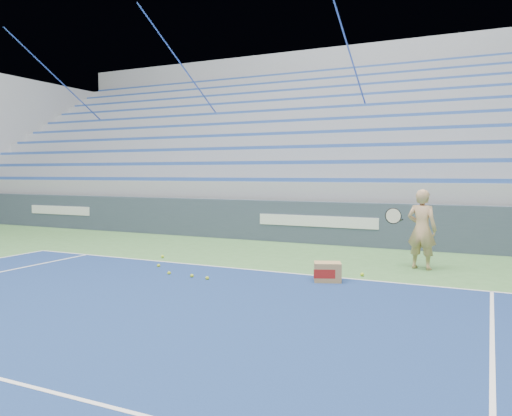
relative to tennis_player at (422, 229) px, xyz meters
The scene contains 10 objects.
sponsor_barrier 3.81m from the tennis_player, 139.03° to the left, with size 30.00×0.32×1.10m.
bleachers 8.85m from the tennis_player, 109.31° to the left, with size 31.00×9.15×7.30m.
tennis_player is the anchor object (origin of this frame).
ball_box 2.34m from the tennis_player, 124.51° to the right, with size 0.54×0.48×0.34m.
tennis_ball_0 5.13m from the tennis_player, 156.67° to the right, with size 0.07×0.07×0.07m, color #B8D02A.
tennis_ball_1 4.43m from the tennis_player, 144.09° to the right, with size 0.07×0.07×0.07m, color #B8D02A.
tennis_ball_2 5.40m from the tennis_player, 168.27° to the right, with size 0.07×0.07×0.07m, color #B8D02A.
tennis_ball_3 4.83m from the tennis_player, 148.11° to the right, with size 0.07×0.07×0.07m, color #B8D02A.
tennis_ball_4 1.62m from the tennis_player, 126.54° to the right, with size 0.07×0.07×0.07m, color #B8D02A.
tennis_ball_5 4.20m from the tennis_player, 140.62° to the right, with size 0.07×0.07×0.07m, color #B8D02A.
Camera 1 is at (4.05, 3.47, 1.84)m, focal length 35.00 mm.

